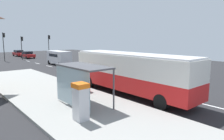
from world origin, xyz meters
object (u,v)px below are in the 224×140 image
at_px(traffic_light_far_side, 4,42).
at_px(ticket_machine, 81,101).
at_px(traffic_light_near_side, 49,43).
at_px(bus, 130,71).
at_px(sedan_near, 28,55).
at_px(recycling_bin_orange, 78,83).
at_px(white_van, 59,57).
at_px(recycling_bin_blue, 82,84).
at_px(sedan_far, 19,53).
at_px(traffic_light_median, 22,44).
at_px(bus_shelter, 79,75).
at_px(recycling_bin_red, 87,86).

bearing_deg(traffic_light_far_side, ticket_machine, -97.42).
bearing_deg(traffic_light_near_side, bus, -102.97).
relative_size(sedan_near, ticket_machine, 2.31).
height_order(bus, traffic_light_near_side, traffic_light_near_side).
xyz_separation_m(sedan_near, recycling_bin_orange, (-6.50, -32.01, -0.14)).
relative_size(white_van, traffic_light_far_side, 0.96).
height_order(recycling_bin_blue, traffic_light_near_side, traffic_light_near_side).
xyz_separation_m(sedan_far, traffic_light_median, (-1.90, -9.11, 2.39)).
bearing_deg(bus, sedan_near, 83.59).
bearing_deg(recycling_bin_blue, bus, -50.20).
relative_size(recycling_bin_blue, bus_shelter, 0.24).
relative_size(traffic_light_far_side, traffic_light_median, 1.14).
distance_m(recycling_bin_blue, traffic_light_median, 30.38).
distance_m(sedan_near, recycling_bin_blue, 33.35).
bearing_deg(traffic_light_near_side, recycling_bin_orange, -109.35).
bearing_deg(sedan_near, traffic_light_far_side, -146.39).
xyz_separation_m(ticket_machine, recycling_bin_orange, (3.38, 5.92, -0.52)).
distance_m(sedan_far, recycling_bin_blue, 39.57).
height_order(traffic_light_far_side, bus_shelter, traffic_light_far_side).
height_order(bus, recycling_bin_red, bus).
bearing_deg(traffic_light_far_side, recycling_bin_orange, -92.21).
distance_m(sedan_far, recycling_bin_orange, 38.88).
bearing_deg(ticket_machine, bus_shelter, 59.88).
height_order(traffic_light_near_side, traffic_light_far_side, traffic_light_far_side).
xyz_separation_m(white_van, recycling_bin_orange, (-6.40, -16.36, -0.69)).
bearing_deg(recycling_bin_blue, traffic_light_far_side, 87.85).
height_order(bus, ticket_machine, bus).
xyz_separation_m(sedan_far, ticket_machine, (-9.88, -44.26, 0.38)).
relative_size(bus, traffic_light_near_side, 2.17).
bearing_deg(bus, traffic_light_median, 86.32).
height_order(sedan_far, traffic_light_median, traffic_light_median).
bearing_deg(recycling_bin_blue, recycling_bin_orange, 90.00).
height_order(sedan_near, ticket_machine, ticket_machine).
bearing_deg(sedan_near, sedan_far, 89.99).
relative_size(sedan_far, bus_shelter, 1.11).
relative_size(sedan_near, bus_shelter, 1.12).
height_order(traffic_light_near_side, bus_shelter, traffic_light_near_side).
xyz_separation_m(sedan_far, recycling_bin_orange, (-6.50, -38.34, -0.14)).
xyz_separation_m(recycling_bin_red, recycling_bin_orange, (0.00, 1.40, 0.00)).
relative_size(recycling_bin_red, traffic_light_near_side, 0.19).
bearing_deg(traffic_light_near_side, white_van, -106.32).
height_order(recycling_bin_red, traffic_light_median, traffic_light_median).
bearing_deg(recycling_bin_red, recycling_bin_blue, 90.00).
distance_m(traffic_light_near_side, traffic_light_median, 5.34).
distance_m(bus, recycling_bin_blue, 4.06).
relative_size(white_van, recycling_bin_red, 5.50).
bearing_deg(sedan_near, traffic_light_median, -124.18).
relative_size(traffic_light_near_side, traffic_light_far_side, 0.93).
xyz_separation_m(traffic_light_median, bus_shelter, (-6.81, -33.13, -1.09)).
xyz_separation_m(ticket_machine, recycling_bin_red, (3.38, 4.52, -0.52)).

